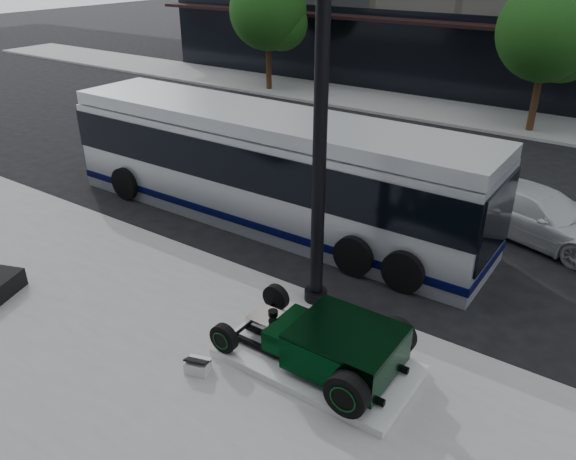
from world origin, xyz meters
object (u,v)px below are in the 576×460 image
Objects in this scene: lamppost at (321,111)px; white_sedan at (538,215)px; hot_rod at (335,344)px; transit_bus at (267,167)px.

white_sedan is at bearing 62.31° from lamppost.
hot_rod is 4.07m from lamppost.
lamppost is 0.71× the size of transit_bus.
transit_bus is 2.75× the size of white_sedan.
transit_bus is (-3.32, 2.81, -2.61)m from lamppost.
white_sedan is (6.33, 2.93, -0.85)m from transit_bus.
hot_rod is 6.62m from transit_bus.
white_sedan is (3.01, 5.74, -3.45)m from lamppost.
white_sedan is at bearing 24.81° from transit_bus.
lamppost is 7.34m from white_sedan.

